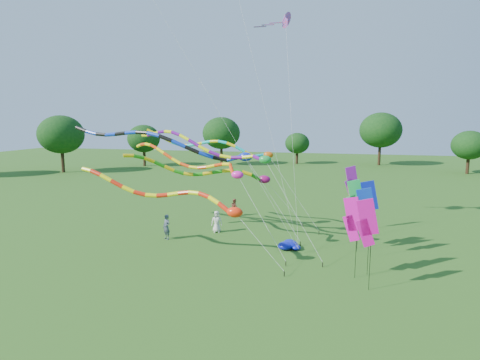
% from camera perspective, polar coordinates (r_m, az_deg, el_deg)
% --- Properties ---
extents(ground, '(160.00, 160.00, 0.00)m').
position_cam_1_polar(ground, '(22.99, 0.93, -13.15)').
color(ground, '#225516').
rests_on(ground, ground).
extents(tree_ring, '(115.46, 119.14, 9.63)m').
position_cam_1_polar(tree_ring, '(19.56, 9.33, -0.74)').
color(tree_ring, '#382314').
rests_on(tree_ring, ground).
extents(tube_kite_red, '(13.21, 1.87, 5.99)m').
position_cam_1_polar(tube_kite_red, '(24.36, -8.93, -2.30)').
color(tube_kite_red, black).
rests_on(tube_kite_red, ground).
extents(tube_kite_orange, '(11.81, 4.92, 7.34)m').
position_cam_1_polar(tube_kite_orange, '(27.01, -6.15, 2.48)').
color(tube_kite_orange, black).
rests_on(tube_kite_orange, ground).
extents(tube_kite_purple, '(13.71, 5.18, 8.35)m').
position_cam_1_polar(tube_kite_purple, '(26.80, -4.24, 4.64)').
color(tube_kite_purple, black).
rests_on(tube_kite_purple, ground).
extents(tube_kite_blue, '(17.52, 1.68, 8.56)m').
position_cam_1_polar(tube_kite_blue, '(29.21, -9.42, 5.01)').
color(tube_kite_blue, black).
rests_on(tube_kite_blue, ground).
extents(tube_kite_cyan, '(13.39, 1.08, 8.21)m').
position_cam_1_polar(tube_kite_cyan, '(30.42, -2.76, 4.70)').
color(tube_kite_cyan, black).
rests_on(tube_kite_cyan, ground).
extents(tube_kite_green, '(12.62, 4.88, 6.56)m').
position_cam_1_polar(tube_kite_green, '(30.50, -3.44, 1.12)').
color(tube_kite_green, black).
rests_on(tube_kite_green, ground).
extents(delta_kite_high_c, '(3.95, 5.35, 16.12)m').
position_cam_1_polar(delta_kite_high_c, '(30.39, 6.46, 21.66)').
color(delta_kite_high_c, black).
rests_on(delta_kite_high_c, ground).
extents(banner_pole_magenta_b, '(1.16, 0.20, 4.73)m').
position_cam_1_polar(banner_pole_magenta_b, '(20.85, 17.59, -5.86)').
color(banner_pole_magenta_b, black).
rests_on(banner_pole_magenta_b, ground).
extents(banner_pole_blue_a, '(1.16, 0.16, 4.91)m').
position_cam_1_polar(banner_pole_blue_a, '(22.85, 17.43, -4.12)').
color(banner_pole_blue_a, black).
rests_on(banner_pole_blue_a, ground).
extents(banner_pole_green, '(1.15, 0.30, 4.78)m').
position_cam_1_polar(banner_pole_green, '(26.61, 16.05, -2.56)').
color(banner_pole_green, black).
rests_on(banner_pole_green, ground).
extents(banner_pole_orange, '(1.13, 0.42, 4.33)m').
position_cam_1_polar(banner_pole_orange, '(27.48, 16.07, -3.14)').
color(banner_pole_orange, black).
rests_on(banner_pole_orange, ground).
extents(banner_pole_blue_b, '(1.16, 0.13, 4.86)m').
position_cam_1_polar(banner_pole_blue_b, '(25.85, 17.85, -2.78)').
color(banner_pole_blue_b, black).
rests_on(banner_pole_blue_b, ground).
extents(banner_pole_magenta_a, '(1.13, 0.45, 4.49)m').
position_cam_1_polar(banner_pole_magenta_a, '(22.37, 15.74, -5.41)').
color(banner_pole_magenta_a, black).
rests_on(banner_pole_magenta_a, ground).
extents(banner_pole_violet, '(1.10, 0.52, 5.06)m').
position_cam_1_polar(banner_pole_violet, '(31.44, 15.58, -0.30)').
color(banner_pole_violet, black).
rests_on(banner_pole_violet, ground).
extents(blue_nylon_heap, '(1.91, 1.74, 0.53)m').
position_cam_1_polar(blue_nylon_heap, '(27.30, 7.69, -9.10)').
color(blue_nylon_heap, '#0C16A6').
rests_on(blue_nylon_heap, ground).
extents(person_a, '(0.92, 0.72, 1.65)m').
position_cam_1_polar(person_a, '(30.56, -3.34, -5.94)').
color(person_a, silver).
rests_on(person_a, ground).
extents(person_b, '(0.78, 0.71, 1.80)m').
position_cam_1_polar(person_b, '(29.26, -10.41, -6.59)').
color(person_b, '#3E4857').
rests_on(person_b, ground).
extents(person_c, '(0.91, 0.95, 1.55)m').
position_cam_1_polar(person_c, '(35.53, -0.78, -3.92)').
color(person_c, brown).
rests_on(person_c, ground).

